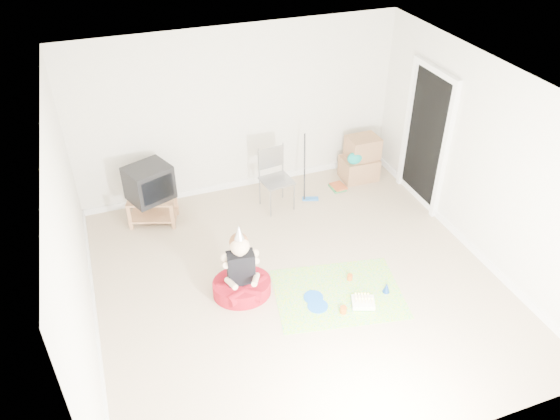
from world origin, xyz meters
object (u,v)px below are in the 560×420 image
object	(u,v)px
birthday_cake	(363,303)
folding_chair	(277,181)
crt_tv	(149,183)
cardboard_boxes	(360,159)
tv_stand	(153,207)
seated_woman	(242,280)

from	to	relation	value
birthday_cake	folding_chair	bearing A→B (deg)	96.50
crt_tv	cardboard_boxes	world-z (taller)	crt_tv
folding_chair	birthday_cake	distance (m)	2.42
birthday_cake	tv_stand	bearing A→B (deg)	128.70
tv_stand	birthday_cake	bearing A→B (deg)	-51.30
crt_tv	seated_woman	bearing A→B (deg)	-89.91
tv_stand	crt_tv	xyz separation A→B (m)	(0.00, -0.00, 0.42)
tv_stand	birthday_cake	world-z (taller)	tv_stand
crt_tv	tv_stand	bearing A→B (deg)	94.57
birthday_cake	cardboard_boxes	bearing A→B (deg)	64.33
tv_stand	birthday_cake	xyz separation A→B (m)	(2.10, -2.62, -0.21)
crt_tv	seated_woman	xyz separation A→B (m)	(0.78, -1.91, -0.44)
folding_chair	cardboard_boxes	distance (m)	1.61
folding_chair	tv_stand	bearing A→B (deg)	172.13
folding_chair	seated_woman	size ratio (longest dim) A/B	0.92
tv_stand	folding_chair	bearing A→B (deg)	-7.87
tv_stand	cardboard_boxes	distance (m)	3.41
crt_tv	birthday_cake	bearing A→B (deg)	-73.29
cardboard_boxes	birthday_cake	distance (m)	3.03
folding_chair	crt_tv	bearing A→B (deg)	172.13
tv_stand	folding_chair	xyz separation A→B (m)	(1.83, -0.25, 0.22)
folding_chair	cardboard_boxes	size ratio (longest dim) A/B	1.33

